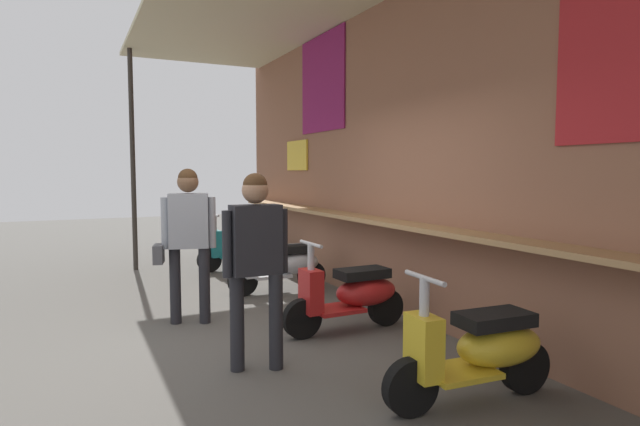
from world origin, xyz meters
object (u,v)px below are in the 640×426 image
scooter_silver (283,264)px  shopper_with_handbag (187,229)px  scooter_yellow (480,350)px  scooter_teal (242,247)px  scooter_red (352,294)px  shopper_browsing (256,250)px

scooter_silver → shopper_with_handbag: bearing=34.0°
scooter_yellow → shopper_with_handbag: bearing=-58.8°
scooter_teal → scooter_red: same height
scooter_yellow → shopper_with_handbag: 3.32m
scooter_silver → shopper_with_handbag: size_ratio=0.82×
scooter_silver → scooter_yellow: same height
shopper_with_handbag → shopper_browsing: shopper_with_handbag is taller
shopper_with_handbag → shopper_browsing: size_ratio=1.03×
scooter_silver → shopper_browsing: 2.89m
scooter_red → shopper_with_handbag: size_ratio=0.82×
scooter_yellow → shopper_with_handbag: shopper_with_handbag is taller
scooter_teal → shopper_browsing: size_ratio=0.85×
scooter_teal → scooter_silver: (1.89, -0.00, 0.00)m
scooter_silver → shopper_with_handbag: shopper_with_handbag is taller
scooter_silver → shopper_browsing: shopper_browsing is taller
scooter_red → shopper_browsing: 1.52m
scooter_teal → scooter_red: (3.83, 0.00, 0.00)m
scooter_teal → scooter_yellow: 5.71m
scooter_yellow → scooter_red: bearing=-86.1°
shopper_browsing → scooter_red: bearing=114.6°
scooter_silver → scooter_red: same height
scooter_red → shopper_with_handbag: shopper_with_handbag is taller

